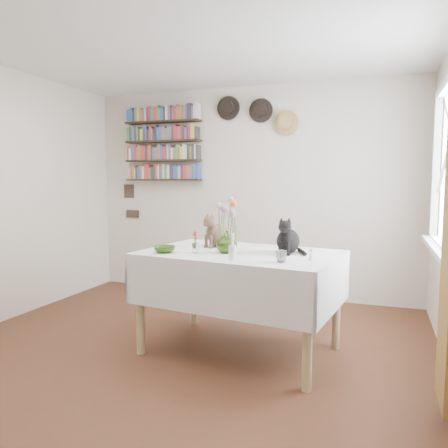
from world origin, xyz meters
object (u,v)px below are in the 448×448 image
at_px(black_cat, 288,234).
at_px(bookshelf_unit, 163,144).
at_px(flower_vase, 227,242).
at_px(tabby_cat, 219,229).
at_px(dining_table, 240,277).

distance_m(black_cat, bookshelf_unit, 2.65).
xyz_separation_m(flower_vase, bookshelf_unit, (-1.46, 1.76, 0.93)).
relative_size(tabby_cat, bookshelf_unit, 0.30).
distance_m(flower_vase, bookshelf_unit, 2.47).
bearing_deg(dining_table, black_cat, 11.36).
relative_size(dining_table, flower_vase, 9.36).
height_order(dining_table, tabby_cat, tabby_cat).
bearing_deg(tabby_cat, dining_table, -11.93).
relative_size(dining_table, tabby_cat, 5.51).
xyz_separation_m(dining_table, black_cat, (0.37, 0.07, 0.35)).
distance_m(tabby_cat, bookshelf_unit, 2.13).
bearing_deg(tabby_cat, flower_vase, -31.41).
xyz_separation_m(dining_table, flower_vase, (-0.09, -0.08, 0.29)).
relative_size(tabby_cat, black_cat, 1.02).
relative_size(flower_vase, bookshelf_unit, 0.18).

